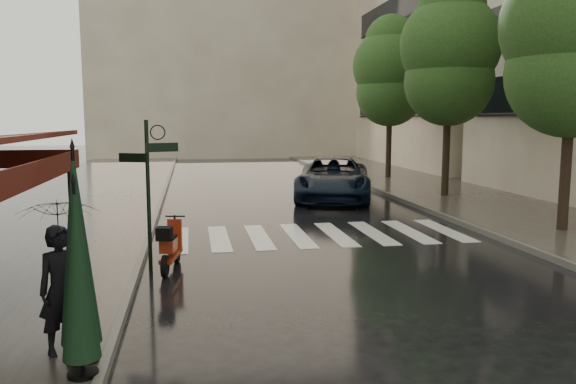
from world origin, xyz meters
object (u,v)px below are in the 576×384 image
object	(u,v)px
parked_car	(333,179)
parasol_back	(78,271)
pedestrian_with_umbrella	(59,228)
scooter	(170,247)
parasol_front	(77,246)

from	to	relation	value
parked_car	parasol_back	xyz separation A→B (m)	(-6.73, -14.32, 0.57)
pedestrian_with_umbrella	parasol_back	xyz separation A→B (m)	(0.35, -0.75, -0.37)
pedestrian_with_umbrella	parasol_back	size ratio (longest dim) A/B	1.04
scooter	parasol_back	size ratio (longest dim) A/B	0.67
pedestrian_with_umbrella	parked_car	size ratio (longest dim) A/B	0.42
scooter	parasol_back	world-z (taller)	parasol_back
parked_car	parasol_back	distance (m)	15.83
pedestrian_with_umbrella	parasol_front	bearing A→B (deg)	-80.89
parked_car	parasol_back	size ratio (longest dim) A/B	2.50
scooter	parasol_back	bearing A→B (deg)	-89.62
scooter	parasol_front	size ratio (longest dim) A/B	0.58
pedestrian_with_umbrella	parasol_front	size ratio (longest dim) A/B	0.90
parked_car	parasol_front	size ratio (longest dim) A/B	2.15
parasol_front	parasol_back	distance (m)	0.49
scooter	parasol_front	distance (m)	4.77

